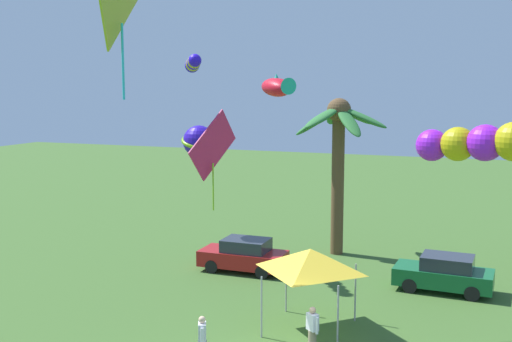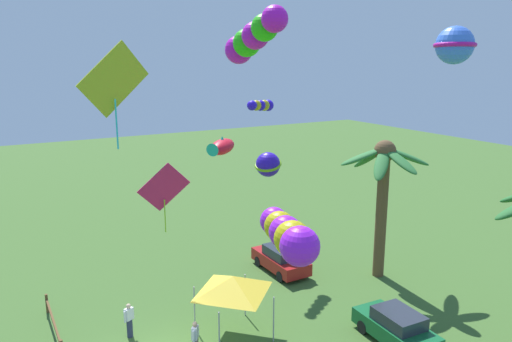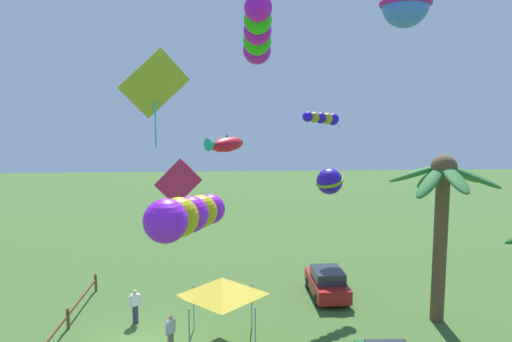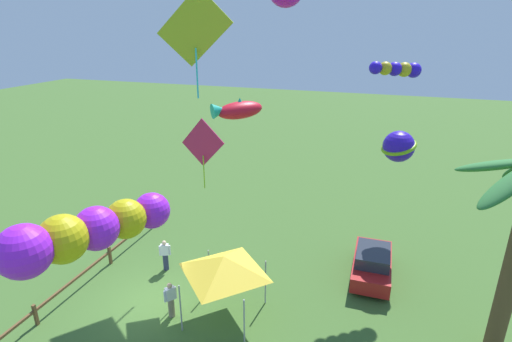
% 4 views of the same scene
% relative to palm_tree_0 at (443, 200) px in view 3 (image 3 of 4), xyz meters
% --- Properties ---
extents(palm_tree_0, '(4.68, 4.71, 7.80)m').
position_rel_palm_tree_0_xyz_m(palm_tree_0, '(0.00, 0.00, 0.00)').
color(palm_tree_0, brown).
rests_on(palm_tree_0, ground).
extents(rail_fence, '(13.81, 0.12, 0.95)m').
position_rel_palm_tree_0_xyz_m(rail_fence, '(2.07, -16.97, -5.14)').
color(rail_fence, brown).
rests_on(rail_fence, ground).
extents(parked_car_1, '(3.91, 1.77, 1.51)m').
position_rel_palm_tree_0_xyz_m(parked_car_1, '(-3.23, -4.52, -5.00)').
color(parked_car_1, '#A51919').
rests_on(parked_car_1, ground).
extents(spectator_0, '(0.37, 0.51, 1.59)m').
position_rel_palm_tree_0_xyz_m(spectator_0, '(-0.66, -14.07, -4.94)').
color(spectator_0, '#2D3351').
rests_on(spectator_0, ground).
extents(spectator_1, '(0.46, 0.41, 1.59)m').
position_rel_palm_tree_0_xyz_m(spectator_1, '(2.18, -12.12, -4.94)').
color(spectator_1, gray).
rests_on(spectator_1, ground).
extents(festival_tent, '(2.86, 2.86, 2.85)m').
position_rel_palm_tree_0_xyz_m(festival_tent, '(1.49, -10.02, -3.28)').
color(festival_tent, '#9E9EA3').
rests_on(festival_tent, ground).
extents(kite_ball_0, '(2.31, 2.30, 1.50)m').
position_rel_palm_tree_0_xyz_m(kite_ball_0, '(-5.72, -3.93, 0.06)').
color(kite_ball_0, '#2912B3').
extents(kite_tube_1, '(4.15, 2.11, 1.40)m').
position_rel_palm_tree_0_xyz_m(kite_tube_1, '(7.14, -10.95, 1.00)').
color(kite_tube_1, '#9A1CEC').
extents(kite_diamond_2, '(0.87, 3.50, 4.94)m').
position_rel_palm_tree_0_xyz_m(kite_diamond_2, '(-3.61, -13.36, 5.31)').
color(kite_diamond_2, '#A1B225').
extents(kite_ball_3, '(1.89, 1.89, 1.23)m').
position_rel_palm_tree_0_xyz_m(kite_ball_3, '(8.04, -5.13, 6.73)').
color(kite_ball_3, '#3C6FED').
extents(kite_diamond_4, '(0.62, 2.30, 3.27)m').
position_rel_palm_tree_0_xyz_m(kite_diamond_4, '(-1.21, -12.05, 0.69)').
color(kite_diamond_4, '#BD1E58').
extents(kite_fish_5, '(1.83, 1.94, 0.84)m').
position_rel_palm_tree_0_xyz_m(kite_fish_5, '(0.22, -9.87, 2.59)').
color(kite_fish_5, red).
extents(kite_tube_6, '(1.60, 2.27, 0.77)m').
position_rel_palm_tree_0_xyz_m(kite_tube_6, '(-5.72, -4.42, 3.64)').
color(kite_tube_6, '#2712DA').
extents(kite_tube_7, '(4.49, 1.34, 2.26)m').
position_rel_palm_tree_0_xyz_m(kite_tube_7, '(0.59, -8.49, 7.17)').
color(kite_tube_7, '#BD14C3').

